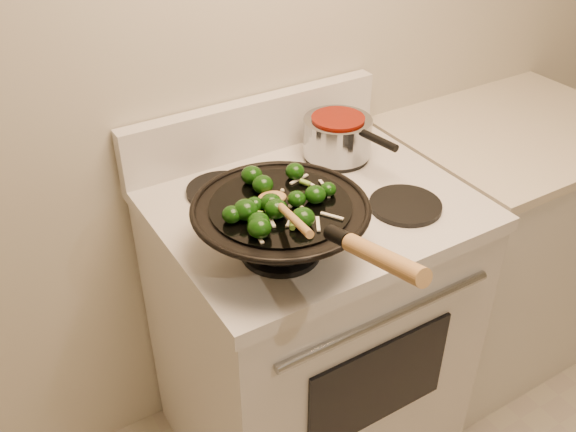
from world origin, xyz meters
TOP-DOWN VIEW (x-y plane):
  - stove at (-0.07, 1.17)m, footprint 0.78×0.67m
  - counter_unit at (0.73, 1.20)m, footprint 0.76×0.62m
  - wok at (-0.25, 1.02)m, footprint 0.39×0.65m
  - stirfry at (-0.27, 1.01)m, footprint 0.27×0.26m
  - wooden_spoon at (-0.28, 0.97)m, footprint 0.11×0.28m
  - saucepan at (0.11, 1.32)m, footprint 0.19×0.30m

SIDE VIEW (x-z plane):
  - counter_unit at x=0.73m, z-range 0.00..0.91m
  - stove at x=-0.07m, z-range -0.07..1.01m
  - saucepan at x=0.11m, z-range 0.93..1.04m
  - wok at x=-0.25m, z-range 0.87..1.13m
  - stirfry at x=-0.27m, z-range 1.05..1.09m
  - wooden_spoon at x=-0.28m, z-range 1.04..1.13m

